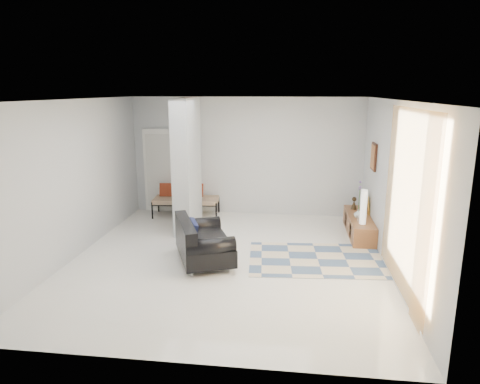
# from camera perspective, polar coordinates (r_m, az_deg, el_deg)

# --- Properties ---
(floor) EXTENTS (6.00, 6.00, 0.00)m
(floor) POSITION_cam_1_polar(r_m,az_deg,el_deg) (7.74, -1.68, -9.00)
(floor) COLOR white
(floor) RESTS_ON ground
(ceiling) EXTENTS (6.00, 6.00, 0.00)m
(ceiling) POSITION_cam_1_polar(r_m,az_deg,el_deg) (7.15, -1.84, 12.21)
(ceiling) COLOR white
(ceiling) RESTS_ON wall_back
(wall_back) EXTENTS (6.00, 0.00, 6.00)m
(wall_back) POSITION_cam_1_polar(r_m,az_deg,el_deg) (10.24, 0.83, 4.74)
(wall_back) COLOR silver
(wall_back) RESTS_ON ground
(wall_front) EXTENTS (6.00, 0.00, 6.00)m
(wall_front) POSITION_cam_1_polar(r_m,az_deg,el_deg) (4.49, -7.70, -6.95)
(wall_front) COLOR silver
(wall_front) RESTS_ON ground
(wall_left) EXTENTS (0.00, 6.00, 6.00)m
(wall_left) POSITION_cam_1_polar(r_m,az_deg,el_deg) (8.20, -21.13, 1.61)
(wall_left) COLOR silver
(wall_left) RESTS_ON ground
(wall_right) EXTENTS (0.00, 6.00, 6.00)m
(wall_right) POSITION_cam_1_polar(r_m,az_deg,el_deg) (7.41, 19.74, 0.55)
(wall_right) COLOR silver
(wall_right) RESTS_ON ground
(partition_column) EXTENTS (0.35, 1.20, 2.80)m
(partition_column) POSITION_cam_1_polar(r_m,az_deg,el_deg) (9.07, -7.09, 3.50)
(partition_column) COLOR #A3A7AA
(partition_column) RESTS_ON floor
(hallway_door) EXTENTS (0.85, 0.06, 2.04)m
(hallway_door) POSITION_cam_1_polar(r_m,az_deg,el_deg) (10.70, -10.46, 2.83)
(hallway_door) COLOR white
(hallway_door) RESTS_ON floor
(curtain) EXTENTS (0.00, 2.55, 2.55)m
(curtain) POSITION_cam_1_polar(r_m,az_deg,el_deg) (6.30, 21.25, -1.31)
(curtain) COLOR #F8A841
(curtain) RESTS_ON wall_right
(wall_art) EXTENTS (0.04, 0.45, 0.55)m
(wall_art) POSITION_cam_1_polar(r_m,az_deg,el_deg) (9.00, 17.41, 4.52)
(wall_art) COLOR black
(wall_art) RESTS_ON wall_right
(media_console) EXTENTS (0.45, 1.77, 0.80)m
(media_console) POSITION_cam_1_polar(r_m,az_deg,el_deg) (9.29, 15.57, -4.26)
(media_console) COLOR brown
(media_console) RESTS_ON floor
(loveseat) EXTENTS (1.31, 1.65, 0.76)m
(loveseat) POSITION_cam_1_polar(r_m,az_deg,el_deg) (7.57, -5.23, -6.64)
(loveseat) COLOR silver
(loveseat) RESTS_ON floor
(daybed) EXTENTS (1.58, 0.76, 0.77)m
(daybed) POSITION_cam_1_polar(r_m,az_deg,el_deg) (10.33, -7.33, -0.81)
(daybed) COLOR black
(daybed) RESTS_ON floor
(area_rug) EXTENTS (2.53, 1.79, 0.01)m
(area_rug) POSITION_cam_1_polar(r_m,az_deg,el_deg) (7.85, 10.30, -8.82)
(area_rug) COLOR beige
(area_rug) RESTS_ON floor
(cylinder_lamp) EXTENTS (0.13, 0.13, 0.68)m
(cylinder_lamp) POSITION_cam_1_polar(r_m,az_deg,el_deg) (8.64, 16.15, -1.93)
(cylinder_lamp) COLOR silver
(cylinder_lamp) RESTS_ON media_console
(bronze_figurine) EXTENTS (0.14, 0.14, 0.27)m
(bronze_figurine) POSITION_cam_1_polar(r_m,az_deg,el_deg) (9.70, 14.96, -1.44)
(bronze_figurine) COLOR #312516
(bronze_figurine) RESTS_ON media_console
(vase) EXTENTS (0.20, 0.20, 0.18)m
(vase) POSITION_cam_1_polar(r_m,az_deg,el_deg) (9.08, 15.48, -2.78)
(vase) COLOR white
(vase) RESTS_ON media_console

